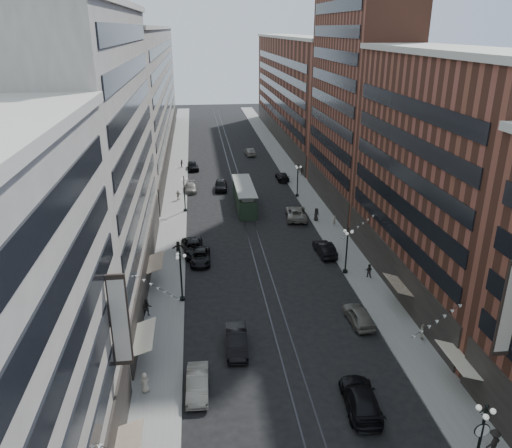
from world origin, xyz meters
name	(u,v)px	position (x,y,z in m)	size (l,w,h in m)	color
ground	(242,199)	(0.00, 60.00, 0.00)	(220.00, 220.00, 0.00)	black
sidewalk_west	(176,184)	(-11.00, 70.00, 0.07)	(4.00, 180.00, 0.15)	gray
sidewalk_east	(296,179)	(11.00, 70.00, 0.07)	(4.00, 180.00, 0.15)	gray
rail_west	(233,182)	(-0.70, 70.00, 0.01)	(0.12, 180.00, 0.02)	#2D2D33
rail_east	(241,182)	(0.70, 70.00, 0.01)	(0.12, 180.00, 0.02)	#2D2D33
building_west_mid	(98,159)	(-17.00, 33.00, 14.00)	(8.00, 36.00, 28.00)	#ADA599
building_west_far	(148,93)	(-17.00, 96.00, 13.00)	(8.00, 90.00, 26.00)	#ADA599
building_east_mid	(440,181)	(17.00, 28.00, 12.00)	(8.00, 30.00, 24.00)	brown
building_east_tower	(359,67)	(17.00, 56.00, 21.00)	(8.00, 26.00, 42.00)	brown
building_east_far	(294,91)	(17.00, 105.00, 12.00)	(8.00, 72.00, 24.00)	brown
lamppost_sw_far	(181,274)	(-9.20, 28.00, 3.10)	(1.03, 1.14, 5.52)	black
lamppost_sw_mid	(184,193)	(-9.20, 55.00, 3.10)	(1.03, 1.14, 5.52)	black
lamppost_se_near	(481,437)	(9.20, 4.00, 3.22)	(1.08, 1.14, 5.52)	black
lamppost_se_far	(347,249)	(9.20, 32.00, 3.10)	(1.03, 1.14, 5.52)	black
lamppost_se_mid	(298,179)	(9.20, 60.00, 3.10)	(1.03, 1.14, 5.52)	black
streetcar	(244,197)	(0.00, 56.30, 1.63)	(2.83, 12.81, 3.54)	#1F3222
car_1	(197,384)	(-7.80, 13.97, 0.78)	(1.66, 4.76, 1.57)	gray
car_2	(200,257)	(-7.19, 36.98, 0.71)	(2.35, 5.09, 1.42)	black
car_4	(359,315)	(7.54, 21.88, 0.82)	(1.93, 4.78, 1.63)	slate
car_5	(237,341)	(-4.35, 19.06, 0.86)	(1.81, 5.19, 1.71)	black
car_6	(361,399)	(4.11, 10.77, 0.85)	(2.39, 5.88, 1.71)	black
pedestrian_1	(145,383)	(-11.78, 14.30, 0.99)	(0.82, 0.45, 1.68)	#B3A995
pedestrian_2	(147,308)	(-12.50, 25.31, 1.05)	(0.88, 0.48, 1.81)	black
pedestrian_3	(494,442)	(11.33, 5.50, 1.09)	(1.22, 0.50, 1.89)	black
pedestrian_4	(422,332)	(12.27, 18.45, 0.90)	(0.88, 0.40, 1.50)	#B3AA94
car_7	(194,248)	(-7.95, 39.59, 0.81)	(2.68, 5.80, 1.61)	black
car_8	(191,188)	(-8.40, 65.27, 0.69)	(1.92, 4.73, 1.37)	gray
car_9	(193,166)	(-7.92, 79.35, 0.83)	(1.95, 4.86, 1.66)	black
car_10	(325,249)	(8.12, 37.28, 0.83)	(1.75, 5.03, 1.66)	black
car_11	(296,213)	(7.06, 50.12, 0.87)	(2.88, 6.25, 1.74)	gray
car_12	(282,176)	(8.40, 70.05, 0.72)	(2.03, 4.99, 1.45)	black
car_13	(221,185)	(-3.16, 65.46, 0.87)	(2.05, 5.10, 1.74)	black
car_14	(250,152)	(4.50, 89.92, 0.78)	(1.65, 4.74, 1.56)	#66625A
pedestrian_5	(178,248)	(-9.88, 39.47, 0.97)	(1.53, 0.44, 1.65)	black
pedestrian_6	(178,195)	(-10.38, 60.42, 0.97)	(0.96, 0.44, 1.65)	gray
pedestrian_7	(369,271)	(11.48, 30.62, 0.95)	(0.78, 0.43, 1.60)	black
pedestrian_8	(334,221)	(11.74, 46.23, 0.92)	(0.56, 0.37, 1.54)	gray
pedestrian_9	(302,171)	(12.50, 72.23, 0.97)	(1.06, 0.44, 1.64)	black
pedestrian_extra_0	(182,163)	(-10.12, 81.15, 0.90)	(0.73, 0.40, 1.51)	black
pedestrian_extra_1	(316,214)	(9.72, 48.59, 1.10)	(0.93, 0.51, 1.90)	black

